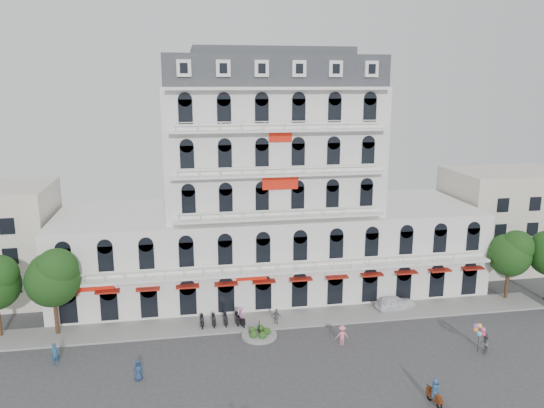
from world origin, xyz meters
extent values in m
plane|color=#38383A|center=(0.00, 0.00, 0.00)|extent=(120.00, 120.00, 0.00)
cube|color=gray|center=(0.00, 9.00, 0.08)|extent=(53.00, 4.00, 0.16)
cube|color=silver|center=(0.00, 18.00, 4.50)|extent=(45.00, 14.00, 9.00)
cube|color=silver|center=(0.00, 18.00, 15.50)|extent=(22.00, 12.00, 13.00)
cube|color=#2D3035|center=(0.00, 18.00, 23.50)|extent=(21.56, 11.76, 3.00)
cube|color=#2D3035|center=(0.00, 18.00, 25.40)|extent=(15.84, 8.64, 0.80)
cube|color=maroon|center=(0.00, 10.50, 3.50)|extent=(40.50, 1.00, 0.15)
cube|color=red|center=(0.00, 11.88, 13.00)|extent=(3.50, 0.10, 1.40)
cube|color=beige|center=(30.00, 20.00, 6.00)|extent=(14.00, 10.00, 12.00)
cylinder|color=gray|center=(-3.00, 6.00, 0.12)|extent=(3.20, 3.20, 0.24)
cylinder|color=black|center=(-3.00, 6.00, 0.90)|extent=(0.08, 0.08, 1.40)
sphere|color=#25511B|center=(-2.30, 6.00, 0.45)|extent=(0.70, 0.70, 0.70)
sphere|color=#25511B|center=(-2.78, 6.66, 0.45)|extent=(0.70, 0.70, 0.70)
sphere|color=#25511B|center=(-3.56, 6.42, 0.45)|extent=(0.70, 0.70, 0.70)
sphere|color=#25511B|center=(-3.57, 5.60, 0.45)|extent=(0.70, 0.70, 0.70)
sphere|color=#25511B|center=(-2.80, 5.33, 0.45)|extent=(0.70, 0.70, 0.70)
cylinder|color=#382314|center=(-21.00, 9.50, 1.87)|extent=(0.36, 0.36, 3.74)
sphere|color=#173E13|center=(-21.00, 9.50, 5.27)|extent=(4.76, 4.76, 4.76)
sphere|color=#173E13|center=(-20.50, 9.20, 6.38)|extent=(3.74, 3.74, 3.74)
sphere|color=#173E13|center=(-21.40, 9.80, 5.95)|extent=(3.40, 3.40, 3.40)
cylinder|color=#382314|center=(24.00, 10.00, 1.72)|extent=(0.36, 0.36, 3.43)
sphere|color=#173E13|center=(24.00, 10.00, 4.84)|extent=(4.37, 4.37, 4.37)
sphere|color=#173E13|center=(24.50, 9.70, 5.85)|extent=(3.43, 3.43, 3.43)
sphere|color=#173E13|center=(23.60, 10.30, 5.46)|extent=(3.12, 3.12, 3.12)
imported|color=white|center=(11.44, 9.50, 0.71)|extent=(4.37, 2.37, 1.41)
cube|color=#672F12|center=(7.77, -6.33, 0.55)|extent=(0.64, 1.54, 0.35)
torus|color=black|center=(7.66, -5.79, 0.28)|extent=(0.24, 0.61, 0.60)
torus|color=black|center=(7.88, -6.87, 0.28)|extent=(0.24, 0.61, 0.60)
imported|color=#2A4D7F|center=(7.77, -6.33, 1.23)|extent=(0.64, 0.84, 1.56)
cube|color=black|center=(-4.45, 8.35, 0.55)|extent=(0.83, 1.53, 0.35)
torus|color=black|center=(-4.26, 7.83, 0.28)|extent=(0.31, 0.61, 0.60)
torus|color=black|center=(-4.63, 8.86, 0.28)|extent=(0.31, 0.61, 0.60)
imported|color=#BF65A2|center=(-4.45, 8.35, 1.19)|extent=(0.84, 1.09, 1.48)
imported|color=navy|center=(-13.23, 0.53, 0.84)|extent=(0.89, 0.65, 1.67)
imported|color=slate|center=(-1.05, 7.99, 0.83)|extent=(1.04, 0.86, 1.66)
imported|color=pink|center=(3.89, 3.26, 0.90)|extent=(1.17, 0.68, 1.80)
imported|color=navy|center=(-20.00, 3.98, 0.94)|extent=(0.81, 0.68, 1.88)
imported|color=#505257|center=(15.34, -0.18, 0.89)|extent=(1.08, 1.10, 1.78)
cylinder|color=black|center=(14.94, 0.12, 1.00)|extent=(0.04, 0.04, 2.00)
sphere|color=#E54C99|center=(15.29, 0.12, 2.00)|extent=(0.44, 0.44, 0.44)
sphere|color=yellow|center=(15.12, 0.42, 2.21)|extent=(0.44, 0.44, 0.44)
sphere|color=#994CD8|center=(14.77, 0.42, 2.23)|extent=(0.44, 0.44, 0.44)
sphere|color=orange|center=(14.59, 0.11, 2.04)|extent=(0.44, 0.44, 0.44)
sphere|color=#4CB2E5|center=(14.77, -0.19, 1.81)|extent=(0.44, 0.44, 0.44)
sphere|color=#D8334C|center=(15.12, -0.18, 1.76)|extent=(0.44, 0.44, 0.44)
camera|label=1|loc=(-9.40, -37.47, 22.40)|focal=35.00mm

